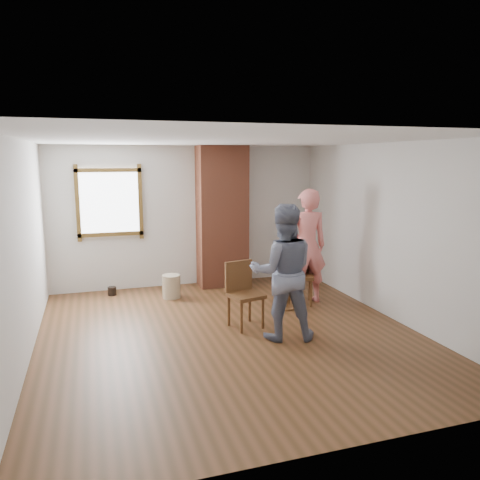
# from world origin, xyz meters

# --- Properties ---
(ground) EXTENTS (5.50, 5.50, 0.00)m
(ground) POSITION_xyz_m (0.00, 0.00, 0.00)
(ground) COLOR brown
(ground) RESTS_ON ground
(room_shell) EXTENTS (5.04, 5.52, 2.62)m
(room_shell) POSITION_xyz_m (-0.06, 0.61, 1.81)
(room_shell) COLOR silver
(room_shell) RESTS_ON ground
(brick_chimney) EXTENTS (0.90, 0.50, 2.60)m
(brick_chimney) POSITION_xyz_m (0.60, 2.50, 1.30)
(brick_chimney) COLOR #AE593D
(brick_chimney) RESTS_ON ground
(stoneware_crock) EXTENTS (0.39, 0.39, 0.40)m
(stoneware_crock) POSITION_xyz_m (-0.47, 1.94, 0.20)
(stoneware_crock) COLOR tan
(stoneware_crock) RESTS_ON ground
(dark_pot) EXTENTS (0.17, 0.17, 0.15)m
(dark_pot) POSITION_xyz_m (-1.44, 2.40, 0.07)
(dark_pot) COLOR black
(dark_pot) RESTS_ON ground
(dining_chair_left) EXTENTS (0.52, 0.52, 0.93)m
(dining_chair_left) POSITION_xyz_m (0.28, 0.26, 0.52)
(dining_chair_left) COLOR brown
(dining_chair_left) RESTS_ON ground
(dining_chair_right) EXTENTS (0.57, 0.57, 0.93)m
(dining_chair_right) POSITION_xyz_m (1.53, 1.05, 0.52)
(dining_chair_right) COLOR brown
(dining_chair_right) RESTS_ON ground
(side_table) EXTENTS (0.40, 0.40, 0.60)m
(side_table) POSITION_xyz_m (1.18, 0.77, 0.40)
(side_table) COLOR brown
(side_table) RESTS_ON ground
(cake_plate) EXTENTS (0.18, 0.18, 0.01)m
(cake_plate) POSITION_xyz_m (1.18, 0.77, 0.60)
(cake_plate) COLOR white
(cake_plate) RESTS_ON side_table
(cake_slice) EXTENTS (0.08, 0.07, 0.06)m
(cake_slice) POSITION_xyz_m (1.19, 0.77, 0.64)
(cake_slice) COLOR white
(cake_slice) RESTS_ON cake_plate
(man) EXTENTS (1.01, 0.87, 1.80)m
(man) POSITION_xyz_m (0.63, -0.33, 0.90)
(man) COLOR #121634
(man) RESTS_ON ground
(person_pink) EXTENTS (0.73, 0.53, 1.89)m
(person_pink) POSITION_xyz_m (1.63, 1.04, 0.94)
(person_pink) COLOR #F27D79
(person_pink) RESTS_ON ground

